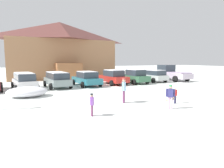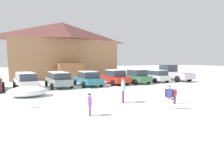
{
  "view_description": "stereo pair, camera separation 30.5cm",
  "coord_description": "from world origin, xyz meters",
  "px_view_note": "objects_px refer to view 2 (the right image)",
  "views": [
    {
      "loc": [
        -6.71,
        -5.88,
        2.84
      ],
      "look_at": [
        0.02,
        8.27,
        0.95
      ],
      "focal_mm": 32.0,
      "sensor_mm": 36.0,
      "label": 1
    },
    {
      "loc": [
        -6.43,
        -6.01,
        2.84
      ],
      "look_at": [
        0.02,
        8.27,
        0.95
      ],
      "focal_mm": 32.0,
      "sensor_mm": 36.0,
      "label": 2
    }
  ],
  "objects_px": {
    "skier_child_in_purple_jacket": "(90,103)",
    "plowed_snow_pile": "(28,91)",
    "parked_teal_hatchback": "(88,78)",
    "ski_lodge": "(63,50)",
    "skier_teen_in_navy_coat": "(169,96)",
    "pair_of_skis": "(171,99)",
    "parked_red_sedan": "(114,77)",
    "skier_adult_in_blue_parka": "(123,89)",
    "parked_green_coupe": "(136,76)",
    "parked_silver_wagon": "(154,75)",
    "skier_child_in_red_jacket": "(175,95)",
    "parked_grey_wagon": "(58,79)",
    "parked_white_suv": "(26,80)",
    "pickup_truck": "(173,73)"
  },
  "relations": [
    {
      "from": "parked_teal_hatchback",
      "to": "parked_green_coupe",
      "type": "height_order",
      "value": "parked_green_coupe"
    },
    {
      "from": "parked_white_suv",
      "to": "pickup_truck",
      "type": "height_order",
      "value": "pickup_truck"
    },
    {
      "from": "parked_grey_wagon",
      "to": "pickup_truck",
      "type": "height_order",
      "value": "pickup_truck"
    },
    {
      "from": "parked_red_sedan",
      "to": "skier_child_in_purple_jacket",
      "type": "height_order",
      "value": "parked_red_sedan"
    },
    {
      "from": "pickup_truck",
      "to": "skier_child_in_red_jacket",
      "type": "relative_size",
      "value": 5.69
    },
    {
      "from": "skier_teen_in_navy_coat",
      "to": "plowed_snow_pile",
      "type": "xyz_separation_m",
      "value": [
        -7.36,
        7.8,
        -0.4
      ]
    },
    {
      "from": "parked_grey_wagon",
      "to": "skier_adult_in_blue_parka",
      "type": "xyz_separation_m",
      "value": [
        2.64,
        -9.57,
        0.07
      ]
    },
    {
      "from": "parked_silver_wagon",
      "to": "skier_child_in_red_jacket",
      "type": "height_order",
      "value": "parked_silver_wagon"
    },
    {
      "from": "parked_red_sedan",
      "to": "ski_lodge",
      "type": "bearing_deg",
      "value": 106.89
    },
    {
      "from": "pickup_truck",
      "to": "parked_grey_wagon",
      "type": "bearing_deg",
      "value": -177.26
    },
    {
      "from": "skier_teen_in_navy_coat",
      "to": "plowed_snow_pile",
      "type": "height_order",
      "value": "skier_teen_in_navy_coat"
    },
    {
      "from": "pair_of_skis",
      "to": "skier_child_in_purple_jacket",
      "type": "bearing_deg",
      "value": -166.24
    },
    {
      "from": "parked_green_coupe",
      "to": "pickup_truck",
      "type": "bearing_deg",
      "value": 8.6
    },
    {
      "from": "skier_child_in_purple_jacket",
      "to": "plowed_snow_pile",
      "type": "xyz_separation_m",
      "value": [
        -2.72,
        7.26,
        -0.26
      ]
    },
    {
      "from": "parked_green_coupe",
      "to": "pair_of_skis",
      "type": "bearing_deg",
      "value": -106.72
    },
    {
      "from": "parked_red_sedan",
      "to": "skier_adult_in_blue_parka",
      "type": "distance_m",
      "value": 10.35
    },
    {
      "from": "parked_green_coupe",
      "to": "skier_teen_in_navy_coat",
      "type": "height_order",
      "value": "parked_green_coupe"
    },
    {
      "from": "parked_grey_wagon",
      "to": "skier_teen_in_navy_coat",
      "type": "relative_size",
      "value": 3.37
    },
    {
      "from": "plowed_snow_pile",
      "to": "skier_child_in_purple_jacket",
      "type": "bearing_deg",
      "value": -69.43
    },
    {
      "from": "parked_red_sedan",
      "to": "pickup_truck",
      "type": "bearing_deg",
      "value": 4.36
    },
    {
      "from": "pair_of_skis",
      "to": "parked_red_sedan",
      "type": "bearing_deg",
      "value": 89.38
    },
    {
      "from": "skier_teen_in_navy_coat",
      "to": "skier_adult_in_blue_parka",
      "type": "height_order",
      "value": "skier_adult_in_blue_parka"
    },
    {
      "from": "pickup_truck",
      "to": "skier_child_in_red_jacket",
      "type": "bearing_deg",
      "value": -130.54
    },
    {
      "from": "ski_lodge",
      "to": "skier_child_in_purple_jacket",
      "type": "distance_m",
      "value": 24.35
    },
    {
      "from": "skier_adult_in_blue_parka",
      "to": "skier_child_in_red_jacket",
      "type": "height_order",
      "value": "skier_adult_in_blue_parka"
    },
    {
      "from": "parked_white_suv",
      "to": "plowed_snow_pile",
      "type": "relative_size",
      "value": 1.6
    },
    {
      "from": "parked_silver_wagon",
      "to": "plowed_snow_pile",
      "type": "distance_m",
      "value": 16.22
    },
    {
      "from": "pair_of_skis",
      "to": "plowed_snow_pile",
      "type": "xyz_separation_m",
      "value": [
        -9.45,
        5.61,
        0.38
      ]
    },
    {
      "from": "parked_white_suv",
      "to": "skier_teen_in_navy_coat",
      "type": "bearing_deg",
      "value": -58.65
    },
    {
      "from": "ski_lodge",
      "to": "pickup_truck",
      "type": "height_order",
      "value": "ski_lodge"
    },
    {
      "from": "skier_child_in_red_jacket",
      "to": "ski_lodge",
      "type": "bearing_deg",
      "value": 96.8
    },
    {
      "from": "parked_white_suv",
      "to": "skier_teen_in_navy_coat",
      "type": "height_order",
      "value": "parked_white_suv"
    },
    {
      "from": "skier_child_in_purple_jacket",
      "to": "plowed_snow_pile",
      "type": "relative_size",
      "value": 0.39
    },
    {
      "from": "ski_lodge",
      "to": "skier_adult_in_blue_parka",
      "type": "relative_size",
      "value": 10.11
    },
    {
      "from": "parked_white_suv",
      "to": "skier_adult_in_blue_parka",
      "type": "distance_m",
      "value": 11.12
    },
    {
      "from": "parked_teal_hatchback",
      "to": "skier_child_in_red_jacket",
      "type": "height_order",
      "value": "parked_teal_hatchback"
    },
    {
      "from": "ski_lodge",
      "to": "parked_green_coupe",
      "type": "height_order",
      "value": "ski_lodge"
    },
    {
      "from": "ski_lodge",
      "to": "pair_of_skis",
      "type": "distance_m",
      "value": 22.92
    },
    {
      "from": "skier_child_in_red_jacket",
      "to": "skier_child_in_purple_jacket",
      "type": "relative_size",
      "value": 0.9
    },
    {
      "from": "plowed_snow_pile",
      "to": "parked_teal_hatchback",
      "type": "bearing_deg",
      "value": 34.64
    },
    {
      "from": "ski_lodge",
      "to": "pair_of_skis",
      "type": "xyz_separation_m",
      "value": [
        3.57,
        -22.19,
        -4.49
      ]
    },
    {
      "from": "parked_teal_hatchback",
      "to": "skier_adult_in_blue_parka",
      "type": "relative_size",
      "value": 2.85
    },
    {
      "from": "parked_grey_wagon",
      "to": "parked_green_coupe",
      "type": "relative_size",
      "value": 1.1
    },
    {
      "from": "plowed_snow_pile",
      "to": "parked_grey_wagon",
      "type": "bearing_deg",
      "value": 54.99
    },
    {
      "from": "parked_teal_hatchback",
      "to": "skier_teen_in_navy_coat",
      "type": "height_order",
      "value": "parked_teal_hatchback"
    },
    {
      "from": "parked_red_sedan",
      "to": "skier_adult_in_blue_parka",
      "type": "height_order",
      "value": "parked_red_sedan"
    },
    {
      "from": "parked_teal_hatchback",
      "to": "parked_red_sedan",
      "type": "distance_m",
      "value": 3.3
    },
    {
      "from": "parked_silver_wagon",
      "to": "skier_teen_in_navy_coat",
      "type": "distance_m",
      "value": 14.93
    },
    {
      "from": "parked_grey_wagon",
      "to": "skier_child_in_red_jacket",
      "type": "xyz_separation_m",
      "value": [
        5.58,
        -11.22,
        -0.28
      ]
    },
    {
      "from": "parked_green_coupe",
      "to": "parked_red_sedan",
      "type": "bearing_deg",
      "value": 174.5
    }
  ]
}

